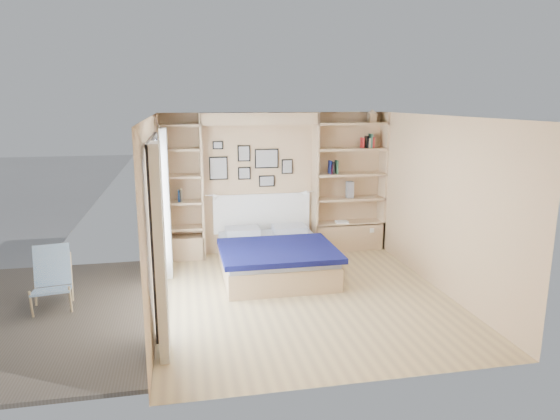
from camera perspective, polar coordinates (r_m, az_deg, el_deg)
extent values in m
plane|color=tan|center=(7.15, 2.79, -9.81)|extent=(4.50, 4.50, 0.00)
plane|color=tan|center=(8.94, -0.60, 3.07)|extent=(4.00, 0.00, 4.00)
plane|color=tan|center=(4.70, 9.58, -5.81)|extent=(4.00, 0.00, 4.00)
plane|color=tan|center=(6.59, -14.22, -0.72)|extent=(0.00, 4.50, 4.50)
plane|color=tan|center=(7.51, 17.88, 0.65)|extent=(0.00, 4.50, 4.50)
plane|color=white|center=(6.62, 3.02, 10.63)|extent=(4.50, 4.50, 0.00)
cube|color=tan|center=(8.62, -8.91, 2.57)|extent=(0.04, 0.35, 2.50)
cube|color=tan|center=(8.92, 4.04, 3.03)|extent=(0.04, 0.35, 2.50)
cube|color=tan|center=(8.60, -2.39, 10.40)|extent=(2.00, 0.35, 0.20)
cube|color=tan|center=(9.34, 11.66, 3.22)|extent=(0.04, 0.35, 2.50)
cube|color=tan|center=(8.62, -13.43, 2.38)|extent=(0.04, 0.35, 2.50)
cube|color=tan|center=(9.33, 7.81, -2.94)|extent=(1.30, 0.35, 0.50)
cube|color=tan|center=(8.86, -10.95, -4.23)|extent=(0.70, 0.35, 0.40)
cube|color=black|center=(6.44, -14.42, 7.81)|extent=(0.04, 2.08, 0.06)
cube|color=black|center=(6.96, -13.42, -10.53)|extent=(0.04, 2.08, 0.06)
cube|color=black|center=(5.64, -14.32, -4.52)|extent=(0.04, 0.06, 2.20)
cube|color=black|center=(7.62, -13.57, -0.08)|extent=(0.04, 0.06, 2.20)
cube|color=silver|center=(6.62, -13.98, -1.81)|extent=(0.01, 2.00, 2.20)
cube|color=white|center=(5.36, -13.54, -4.83)|extent=(0.10, 0.45, 2.30)
cube|color=white|center=(7.88, -12.86, 0.73)|extent=(0.10, 0.45, 2.30)
cube|color=tan|center=(9.26, 7.85, -1.45)|extent=(1.30, 0.35, 0.04)
cube|color=tan|center=(9.17, 7.94, 1.28)|extent=(1.30, 0.35, 0.04)
cube|color=tan|center=(9.09, 8.02, 4.07)|extent=(1.30, 0.35, 0.04)
cube|color=tan|center=(9.04, 8.11, 6.89)|extent=(1.30, 0.35, 0.04)
cube|color=tan|center=(9.00, 8.20, 9.74)|extent=(1.30, 0.35, 0.04)
cube|color=tan|center=(8.76, -11.04, -2.03)|extent=(0.70, 0.35, 0.04)
cube|color=tan|center=(8.66, -11.17, 0.85)|extent=(0.70, 0.35, 0.04)
cube|color=tan|center=(8.59, -11.29, 3.79)|extent=(0.70, 0.35, 0.04)
cube|color=tan|center=(8.53, -11.42, 6.78)|extent=(0.70, 0.35, 0.04)
cube|color=tan|center=(8.50, -11.54, 9.46)|extent=(0.70, 0.35, 0.04)
cube|color=tan|center=(8.00, -0.70, -5.98)|extent=(1.64, 2.06, 0.36)
cube|color=#AAAFBA|center=(7.93, -0.70, -4.40)|extent=(1.60, 2.02, 0.10)
cube|color=#0B0E41|center=(7.58, -0.22, -4.65)|extent=(1.74, 1.44, 0.08)
cube|color=#AAAFBA|center=(8.53, -4.31, -2.45)|extent=(0.57, 0.41, 0.12)
cube|color=#AAAFBA|center=(8.66, 1.10, -2.18)|extent=(0.57, 0.41, 0.12)
cube|color=white|center=(8.97, -2.08, -0.35)|extent=(1.74, 0.04, 0.70)
cube|color=black|center=(8.74, -7.05, 4.75)|extent=(0.32, 0.02, 0.40)
cube|color=gray|center=(8.73, -7.04, 4.74)|extent=(0.28, 0.01, 0.36)
cube|color=black|center=(8.76, -4.14, 6.48)|extent=(0.22, 0.02, 0.28)
cube|color=gray|center=(8.74, -4.13, 6.47)|extent=(0.18, 0.01, 0.24)
cube|color=black|center=(8.80, -4.10, 4.21)|extent=(0.22, 0.02, 0.22)
cube|color=gray|center=(8.79, -4.09, 4.20)|extent=(0.18, 0.01, 0.18)
cube|color=black|center=(8.82, -1.53, 5.90)|extent=(0.42, 0.02, 0.34)
cube|color=gray|center=(8.81, -1.52, 5.89)|extent=(0.38, 0.01, 0.30)
cube|color=black|center=(8.88, -1.52, 3.33)|extent=(0.28, 0.02, 0.20)
cube|color=gray|center=(8.87, -1.51, 3.32)|extent=(0.24, 0.01, 0.16)
cube|color=black|center=(8.91, 0.83, 4.99)|extent=(0.20, 0.02, 0.26)
cube|color=gray|center=(8.90, 0.84, 4.98)|extent=(0.16, 0.01, 0.22)
cube|color=black|center=(8.70, -7.12, 7.37)|extent=(0.18, 0.02, 0.14)
cube|color=gray|center=(8.69, -7.11, 7.36)|extent=(0.14, 0.01, 0.10)
cylinder|color=silver|center=(8.58, -7.93, 1.67)|extent=(0.20, 0.02, 0.02)
cone|color=white|center=(8.59, -7.26, 1.57)|extent=(0.13, 0.12, 0.15)
cylinder|color=silver|center=(8.84, 3.28, 2.09)|extent=(0.20, 0.02, 0.02)
cone|color=white|center=(8.82, 2.65, 1.94)|extent=(0.13, 0.12, 0.15)
cube|color=#A92C57|center=(8.96, 5.78, 4.71)|extent=(0.02, 0.15, 0.18)
cube|color=navy|center=(8.95, 5.74, 4.88)|extent=(0.03, 0.15, 0.23)
cube|color=black|center=(8.96, 6.02, 4.83)|extent=(0.03, 0.15, 0.22)
cube|color=#26593F|center=(8.98, 6.47, 4.91)|extent=(0.03, 0.15, 0.24)
cube|color=#A51E1E|center=(9.09, 9.38, 7.58)|extent=(0.02, 0.15, 0.18)
cube|color=navy|center=(9.12, 9.87, 7.64)|extent=(0.03, 0.15, 0.20)
cube|color=black|center=(9.12, 9.85, 7.67)|extent=(0.03, 0.15, 0.21)
cube|color=#BFB28C|center=(9.13, 10.04, 7.54)|extent=(0.04, 0.15, 0.17)
cube|color=#295A48|center=(9.14, 10.29, 7.79)|extent=(0.03, 0.15, 0.25)
cube|color=#A51E1E|center=(9.16, 10.50, 7.62)|extent=(0.03, 0.15, 0.19)
cube|color=navy|center=(8.64, -11.50, 1.59)|extent=(0.02, 0.15, 0.19)
cube|color=black|center=(8.63, -11.30, 1.64)|extent=(0.03, 0.15, 0.21)
cube|color=#BFB28C|center=(8.63, -11.23, 1.66)|extent=(0.03, 0.15, 0.21)
cube|color=tan|center=(9.13, 10.48, 10.29)|extent=(0.13, 0.13, 0.15)
cone|color=tan|center=(9.12, 10.50, 11.01)|extent=(0.20, 0.20, 0.08)
cube|color=slate|center=(9.13, 7.98, 2.32)|extent=(0.12, 0.12, 0.30)
cube|color=white|center=(9.16, 7.08, -1.36)|extent=(0.22, 0.16, 0.03)
cube|color=brown|center=(7.24, -26.63, -10.90)|extent=(3.20, 4.00, 0.05)
cylinder|color=tan|center=(7.06, -26.55, -9.69)|extent=(0.05, 0.14, 0.41)
cylinder|color=tan|center=(7.02, -22.82, -9.47)|extent=(0.05, 0.14, 0.41)
cylinder|color=tan|center=(7.55, -26.20, -7.40)|extent=(0.08, 0.33, 0.67)
cylinder|color=tan|center=(7.52, -22.74, -7.17)|extent=(0.08, 0.33, 0.67)
cube|color=teal|center=(7.20, -24.64, -8.38)|extent=(0.55, 0.63, 0.15)
cube|color=teal|center=(7.50, -24.60, -5.72)|extent=(0.49, 0.29, 0.54)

